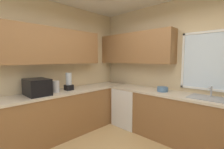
# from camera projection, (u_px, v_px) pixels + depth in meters

# --- Properties ---
(room_shell) EXTENTS (3.97, 3.74, 2.78)m
(room_shell) POSITION_uv_depth(u_px,v_px,m) (121.00, 42.00, 2.43)
(room_shell) COLOR beige
(room_shell) RESTS_ON ground_plane
(counter_run_left) EXTENTS (0.65, 3.35, 0.91)m
(counter_run_left) POSITION_uv_depth(u_px,v_px,m) (57.00, 114.00, 3.08)
(counter_run_left) COLOR olive
(counter_run_left) RESTS_ON ground_plane
(counter_run_back) EXTENTS (3.06, 0.65, 0.91)m
(counter_run_back) POSITION_uv_depth(u_px,v_px,m) (180.00, 118.00, 2.88)
(counter_run_back) COLOR olive
(counter_run_back) RESTS_ON ground_plane
(dishwasher) EXTENTS (0.60, 0.60, 0.86)m
(dishwasher) POSITION_uv_depth(u_px,v_px,m) (129.00, 107.00, 3.67)
(dishwasher) COLOR white
(dishwasher) RESTS_ON ground_plane
(microwave) EXTENTS (0.48, 0.36, 0.29)m
(microwave) POSITION_uv_depth(u_px,v_px,m) (37.00, 87.00, 2.77)
(microwave) COLOR black
(microwave) RESTS_ON counter_run_left
(kettle) EXTENTS (0.12, 0.12, 0.22)m
(kettle) POSITION_uv_depth(u_px,v_px,m) (56.00, 87.00, 3.01)
(kettle) COLOR #B7B7BC
(kettle) RESTS_ON counter_run_left
(sink_assembly) EXTENTS (0.58, 0.40, 0.19)m
(sink_assembly) POSITION_uv_depth(u_px,v_px,m) (209.00, 98.00, 2.54)
(sink_assembly) COLOR #9EA0A5
(sink_assembly) RESTS_ON counter_run_back
(bowl) EXTENTS (0.21, 0.21, 0.09)m
(bowl) POSITION_uv_depth(u_px,v_px,m) (163.00, 89.00, 3.09)
(bowl) COLOR #4C7099
(bowl) RESTS_ON counter_run_back
(blender_appliance) EXTENTS (0.15, 0.15, 0.36)m
(blender_appliance) POSITION_uv_depth(u_px,v_px,m) (69.00, 82.00, 3.22)
(blender_appliance) COLOR black
(blender_appliance) RESTS_ON counter_run_left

